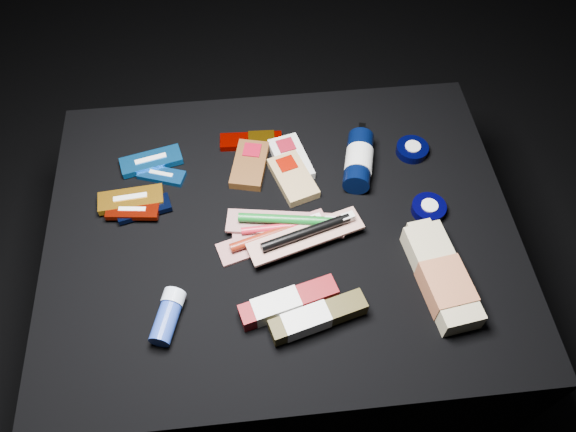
{
  "coord_description": "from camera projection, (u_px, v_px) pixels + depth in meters",
  "views": [
    {
      "loc": [
        -0.05,
        -0.65,
        1.38
      ],
      "look_at": [
        0.01,
        0.01,
        0.42
      ],
      "focal_mm": 35.0,
      "sensor_mm": 36.0,
      "label": 1
    }
  ],
  "objects": [
    {
      "name": "cream_tin_lower",
      "position": [
        429.0,
        208.0,
        1.19
      ],
      "size": [
        0.07,
        0.07,
        0.02
      ],
      "rotation": [
        0.0,
        0.0,
        0.11
      ],
      "color": "black",
      "rests_on": "cloth_table"
    },
    {
      "name": "luna_bar_0",
      "position": [
        162.0,
        175.0,
        1.25
      ],
      "size": [
        0.11,
        0.07,
        0.01
      ],
      "rotation": [
        0.0,
        0.0,
        -0.33
      ],
      "color": "#1151A1",
      "rests_on": "cloth_table"
    },
    {
      "name": "ground",
      "position": [
        283.0,
        308.0,
        1.51
      ],
      "size": [
        3.0,
        3.0,
        0.0
      ],
      "primitive_type": "plane",
      "color": "black",
      "rests_on": "ground"
    },
    {
      "name": "toothbrush_pack_2",
      "position": [
        287.0,
        222.0,
        1.15
      ],
      "size": [
        0.25,
        0.09,
        0.03
      ],
      "rotation": [
        0.0,
        0.0,
        -0.16
      ],
      "color": "#AAA39F",
      "rests_on": "cloth_table"
    },
    {
      "name": "toothbrush_pack_3",
      "position": [
        307.0,
        234.0,
        1.13
      ],
      "size": [
        0.25,
        0.12,
        0.03
      ],
      "rotation": [
        0.0,
        0.0,
        0.29
      ],
      "color": "beige",
      "rests_on": "cloth_table"
    },
    {
      "name": "power_bar",
      "position": [
        255.0,
        141.0,
        1.3
      ],
      "size": [
        0.14,
        0.05,
        0.02
      ],
      "rotation": [
        0.0,
        0.0,
        -0.05
      ],
      "color": "#8A0500",
      "rests_on": "cloth_table"
    },
    {
      "name": "luna_bar_4",
      "position": [
        133.0,
        211.0,
        1.18
      ],
      "size": [
        0.11,
        0.05,
        0.01
      ],
      "rotation": [
        0.0,
        0.0,
        -0.11
      ],
      "color": "maroon",
      "rests_on": "cloth_table"
    },
    {
      "name": "toothbrush_pack_1",
      "position": [
        279.0,
        229.0,
        1.15
      ],
      "size": [
        0.19,
        0.05,
        0.02
      ],
      "rotation": [
        0.0,
        0.0,
        0.02
      ],
      "color": "#A39D98",
      "rests_on": "cloth_table"
    },
    {
      "name": "luna_bar_2",
      "position": [
        144.0,
        209.0,
        1.19
      ],
      "size": [
        0.12,
        0.07,
        0.01
      ],
      "rotation": [
        0.0,
        0.0,
        0.24
      ],
      "color": "black",
      "rests_on": "cloth_table"
    },
    {
      "name": "cream_tin_upper",
      "position": [
        412.0,
        149.0,
        1.28
      ],
      "size": [
        0.07,
        0.07,
        0.02
      ],
      "rotation": [
        0.0,
        0.0,
        -0.42
      ],
      "color": "black",
      "rests_on": "cloth_table"
    },
    {
      "name": "bodywash_bottle",
      "position": [
        442.0,
        278.0,
        1.08
      ],
      "size": [
        0.11,
        0.24,
        0.05
      ],
      "rotation": [
        0.0,
        0.0,
        0.14
      ],
      "color": "tan",
      "rests_on": "cloth_table"
    },
    {
      "name": "cloth_table",
      "position": [
        282.0,
        272.0,
        1.34
      ],
      "size": [
        0.98,
        0.78,
        0.4
      ],
      "primitive_type": "cube",
      "color": "black",
      "rests_on": "ground"
    },
    {
      "name": "clif_bar_1",
      "position": [
        290.0,
        157.0,
        1.27
      ],
      "size": [
        0.1,
        0.14,
        0.02
      ],
      "rotation": [
        0.0,
        0.0,
        0.24
      ],
      "color": "silver",
      "rests_on": "cloth_table"
    },
    {
      "name": "lotion_bottle",
      "position": [
        359.0,
        160.0,
        1.24
      ],
      "size": [
        0.09,
        0.19,
        0.06
      ],
      "rotation": [
        0.0,
        0.0,
        -0.25
      ],
      "color": "black",
      "rests_on": "cloth_table"
    },
    {
      "name": "toothpaste_carton_red",
      "position": [
        284.0,
        304.0,
        1.06
      ],
      "size": [
        0.19,
        0.09,
        0.04
      ],
      "rotation": [
        0.0,
        0.0,
        0.26
      ],
      "color": "maroon",
      "rests_on": "cloth_table"
    },
    {
      "name": "toothbrush_pack_0",
      "position": [
        275.0,
        235.0,
        1.15
      ],
      "size": [
        0.24,
        0.12,
        0.03
      ],
      "rotation": [
        0.0,
        0.0,
        0.29
      ],
      "color": "#ABA49E",
      "rests_on": "cloth_table"
    },
    {
      "name": "clif_bar_0",
      "position": [
        250.0,
        163.0,
        1.26
      ],
      "size": [
        0.1,
        0.14,
        0.02
      ],
      "rotation": [
        0.0,
        0.0,
        -0.24
      ],
      "color": "#583215",
      "rests_on": "cloth_table"
    },
    {
      "name": "luna_bar_3",
      "position": [
        131.0,
        199.0,
        1.2
      ],
      "size": [
        0.14,
        0.06,
        0.02
      ],
      "rotation": [
        0.0,
        0.0,
        0.08
      ],
      "color": "#BD7A16",
      "rests_on": "cloth_table"
    },
    {
      "name": "deodorant_stick",
      "position": [
        168.0,
        316.0,
        1.04
      ],
      "size": [
        0.07,
        0.11,
        0.04
      ],
      "rotation": [
        0.0,
        0.0,
        -0.29
      ],
      "color": "#203A9B",
      "rests_on": "cloth_table"
    },
    {
      "name": "clif_bar_2",
      "position": [
        292.0,
        176.0,
        1.24
      ],
      "size": [
        0.11,
        0.15,
        0.02
      ],
      "rotation": [
        0.0,
        0.0,
        0.31
      ],
      "color": "tan",
      "rests_on": "cloth_table"
    },
    {
      "name": "luna_bar_1",
      "position": [
        151.0,
        161.0,
        1.26
      ],
      "size": [
        0.14,
        0.08,
        0.02
      ],
      "rotation": [
        0.0,
        0.0,
        0.23
      ],
      "color": "#0F59A2",
      "rests_on": "cloth_table"
    },
    {
      "name": "toothpaste_carton_green",
      "position": [
        314.0,
        318.0,
        1.03
      ],
      "size": [
        0.19,
        0.09,
        0.04
      ],
      "rotation": [
        0.0,
        0.0,
        0.26
      ],
      "color": "#383011",
      "rests_on": "cloth_table"
    }
  ]
}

